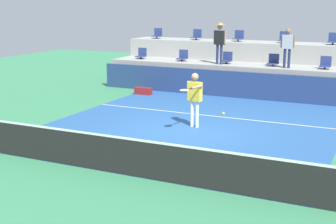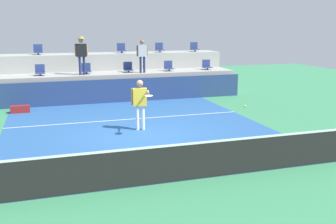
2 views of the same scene
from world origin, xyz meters
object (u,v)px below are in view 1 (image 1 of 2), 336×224
(stadium_chair_upper_far_left, at_px, (157,34))
(spectator_in_grey, at_px, (288,45))
(stadium_chair_upper_right, at_px, (333,40))
(tennis_player, at_px, (194,94))
(stadium_chair_lower_mid_right, at_px, (273,61))
(stadium_chair_upper_left, at_px, (197,35))
(tennis_ball, at_px, (223,114))
(stadium_chair_lower_left, at_px, (183,56))
(stadium_chair_lower_far_left, at_px, (142,54))
(stadium_chair_lower_mid_left, at_px, (227,59))
(spectator_with_hat, at_px, (220,39))
(equipment_bag, at_px, (143,91))
(stadium_chair_upper_mid_left, at_px, (239,37))
(stadium_chair_upper_mid_right, at_px, (284,38))
(stadium_chair_lower_right, at_px, (325,64))

(stadium_chair_upper_far_left, distance_m, spectator_in_grey, 7.39)
(stadium_chair_upper_right, distance_m, spectator_in_grey, 2.67)
(stadium_chair_upper_right, xyz_separation_m, tennis_player, (-3.14, -8.32, -1.24))
(stadium_chair_lower_mid_right, relative_size, stadium_chair_upper_left, 1.00)
(tennis_player, xyz_separation_m, tennis_ball, (2.11, -3.41, 0.31))
(tennis_player, bearing_deg, stadium_chair_lower_left, 116.43)
(stadium_chair_lower_far_left, distance_m, stadium_chair_lower_left, 2.17)
(stadium_chair_lower_mid_left, relative_size, stadium_chair_lower_mid_right, 1.00)
(stadium_chair_lower_left, distance_m, tennis_player, 7.29)
(stadium_chair_upper_far_left, bearing_deg, stadium_chair_lower_mid_left, -22.49)
(stadium_chair_lower_mid_left, bearing_deg, spectator_with_hat, -120.91)
(stadium_chair_upper_far_left, bearing_deg, stadium_chair_upper_left, 0.00)
(stadium_chair_lower_mid_left, bearing_deg, tennis_ball, -72.06)
(stadium_chair_upper_left, xyz_separation_m, equipment_bag, (-0.82, -4.09, -2.16))
(stadium_chair_lower_left, xyz_separation_m, stadium_chair_upper_left, (-0.04, 1.80, 0.85))
(tennis_ball, bearing_deg, stadium_chair_upper_mid_left, 105.50)
(stadium_chair_lower_left, bearing_deg, stadium_chair_upper_mid_left, 40.61)
(stadium_chair_lower_mid_left, distance_m, spectator_with_hat, 1.00)
(stadium_chair_lower_mid_right, bearing_deg, stadium_chair_upper_right, 39.64)
(stadium_chair_lower_far_left, bearing_deg, equipment_bag, -60.34)
(stadium_chair_upper_right, bearing_deg, equipment_bag, -150.58)
(tennis_player, distance_m, equipment_bag, 5.97)
(stadium_chair_lower_left, relative_size, stadium_chair_upper_mid_right, 1.00)
(stadium_chair_upper_far_left, bearing_deg, stadium_chair_upper_right, 0.00)
(stadium_chair_upper_left, bearing_deg, stadium_chair_lower_left, -88.59)
(stadium_chair_lower_left, xyz_separation_m, equipment_bag, (-0.87, -2.29, -1.31))
(stadium_chair_lower_right, xyz_separation_m, tennis_player, (-3.10, -6.52, -0.39))
(stadium_chair_upper_left, distance_m, spectator_with_hat, 2.93)
(stadium_chair_lower_left, distance_m, stadium_chair_upper_left, 1.99)
(stadium_chair_lower_far_left, distance_m, stadium_chair_lower_right, 8.51)
(stadium_chair_lower_far_left, xyz_separation_m, stadium_chair_upper_left, (2.13, 1.80, 0.85))
(equipment_bag, bearing_deg, stadium_chair_upper_mid_left, 54.02)
(stadium_chair_lower_right, distance_m, stadium_chair_upper_right, 1.99)
(stadium_chair_lower_right, xyz_separation_m, stadium_chair_upper_right, (0.04, 1.80, 0.85))
(stadium_chair_lower_left, xyz_separation_m, spectator_with_hat, (1.91, -0.38, 0.90))
(spectator_in_grey, relative_size, tennis_ball, 23.85)
(spectator_with_hat, bearing_deg, equipment_bag, -145.57)
(stadium_chair_upper_far_left, bearing_deg, equipment_bag, -71.86)
(stadium_chair_lower_right, xyz_separation_m, tennis_ball, (-0.99, -9.93, -0.08))
(stadium_chair_upper_mid_right, height_order, stadium_chair_upper_right, same)
(stadium_chair_upper_far_left, distance_m, stadium_chair_upper_left, 2.16)
(stadium_chair_upper_far_left, distance_m, stadium_chair_upper_mid_left, 4.31)
(stadium_chair_lower_right, height_order, tennis_player, stadium_chair_lower_right)
(stadium_chair_lower_mid_left, height_order, tennis_ball, stadium_chair_lower_mid_left)
(stadium_chair_lower_far_left, xyz_separation_m, spectator_with_hat, (4.08, -0.38, 0.90))
(stadium_chair_upper_mid_left, xyz_separation_m, stadium_chair_upper_mid_right, (2.14, 0.00, 0.00))
(stadium_chair_lower_mid_right, height_order, stadium_chair_upper_right, stadium_chair_upper_right)
(stadium_chair_lower_far_left, bearing_deg, stadium_chair_upper_mid_left, 22.85)
(stadium_chair_upper_far_left, height_order, stadium_chair_upper_mid_right, same)
(stadium_chair_upper_right, height_order, spectator_in_grey, spectator_in_grey)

